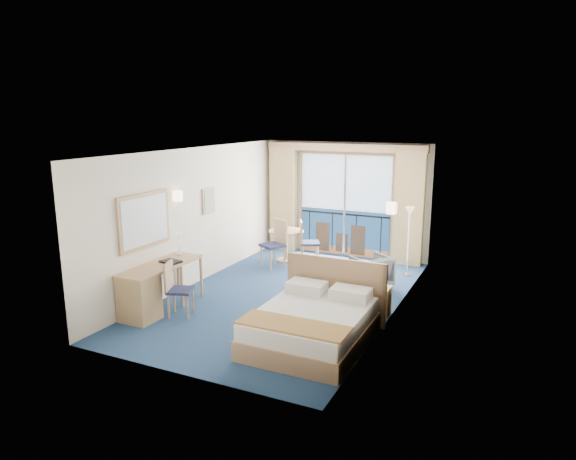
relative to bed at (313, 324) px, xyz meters
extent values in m
plane|color=navy|center=(-1.21, 1.62, -0.30)|extent=(6.50, 6.50, 0.00)
cube|color=silver|center=(-1.21, 4.88, 1.05)|extent=(4.00, 0.02, 2.70)
cube|color=silver|center=(-1.21, -1.64, 1.05)|extent=(4.00, 0.02, 2.70)
cube|color=silver|center=(-3.22, 1.62, 1.05)|extent=(0.02, 6.50, 2.70)
cube|color=silver|center=(0.80, 1.62, 1.05)|extent=(0.02, 6.50, 2.70)
cube|color=silver|center=(-1.21, 1.62, 2.41)|extent=(4.00, 6.50, 0.02)
cube|color=navy|center=(-1.21, 4.84, 0.26)|extent=(2.20, 0.02, 1.08)
cube|color=#C1DDFE|center=(-1.21, 4.84, 1.46)|extent=(2.20, 0.02, 1.32)
cube|color=brown|center=(-1.21, 4.84, -0.20)|extent=(2.20, 0.02, 0.20)
cube|color=black|center=(-1.21, 4.84, 0.70)|extent=(2.20, 0.02, 0.04)
cube|color=tan|center=(-1.21, 4.83, 2.16)|extent=(2.36, 0.03, 0.12)
cube|color=tan|center=(-2.36, 4.83, 0.90)|extent=(0.06, 0.03, 2.40)
cube|color=tan|center=(-0.06, 4.83, 0.90)|extent=(0.06, 0.03, 2.40)
cube|color=silver|center=(-1.21, 4.83, 0.90)|extent=(0.05, 0.02, 2.40)
cube|color=#3C291B|center=(-0.86, 4.83, 0.10)|extent=(0.35, 0.02, 0.70)
cube|color=#3C291B|center=(-1.76, 4.83, 0.10)|extent=(0.35, 0.02, 0.70)
cube|color=#3C291B|center=(-1.26, 4.83, 0.00)|extent=(0.30, 0.02, 0.45)
cube|color=black|center=(-2.11, 4.84, 0.25)|extent=(0.02, 0.01, 0.90)
cube|color=black|center=(-1.51, 4.84, 0.25)|extent=(0.03, 0.01, 0.90)
cube|color=black|center=(-0.91, 4.84, 0.25)|extent=(0.03, 0.01, 0.90)
cube|color=black|center=(-0.31, 4.84, 0.25)|extent=(0.02, 0.01, 0.90)
cube|color=tan|center=(-2.76, 4.69, 0.98)|extent=(0.65, 0.22, 2.55)
cube|color=tan|center=(0.34, 4.69, 0.98)|extent=(0.65, 0.22, 2.55)
cube|color=tan|center=(-1.21, 4.72, 2.28)|extent=(3.80, 0.25, 0.18)
cube|color=tan|center=(-3.18, 0.12, 1.25)|extent=(0.04, 1.25, 0.95)
cube|color=#B5BDC9|center=(-3.16, 0.12, 1.25)|extent=(0.01, 1.12, 0.82)
cube|color=tan|center=(-3.18, 2.07, 1.30)|extent=(0.03, 0.42, 0.52)
cube|color=gray|center=(-3.16, 2.07, 1.30)|extent=(0.01, 0.34, 0.44)
cylinder|color=beige|center=(-3.15, 1.02, 1.55)|extent=(0.18, 0.18, 0.18)
cylinder|color=beige|center=(0.73, 1.47, 1.55)|extent=(0.18, 0.18, 0.18)
cube|color=tan|center=(0.00, -0.08, -0.15)|extent=(1.55, 1.94, 0.29)
cube|color=white|center=(0.00, -0.08, 0.11)|extent=(1.49, 1.88, 0.24)
cube|color=#B57A46|center=(0.00, -0.71, 0.25)|extent=(1.53, 0.53, 0.03)
cube|color=white|center=(-0.37, 0.61, 0.32)|extent=(0.60, 0.39, 0.17)
cube|color=white|center=(0.37, 0.61, 0.32)|extent=(0.60, 0.39, 0.17)
cube|color=tan|center=(0.00, 0.93, 0.23)|extent=(1.70, 0.06, 1.07)
cube|color=#997B51|center=(0.58, 1.46, -0.05)|extent=(0.38, 0.36, 0.50)
cube|color=white|center=(0.63, 1.45, 0.24)|extent=(0.20, 0.17, 0.08)
imported|color=#444752|center=(0.05, 2.86, 0.01)|extent=(0.94, 0.94, 0.62)
cylinder|color=silver|center=(0.53, 3.87, -0.28)|extent=(0.20, 0.20, 0.03)
cylinder|color=silver|center=(0.53, 3.87, 0.39)|extent=(0.02, 0.02, 1.38)
cone|color=beige|center=(0.53, 3.87, 1.08)|extent=(0.18, 0.18, 0.17)
cube|color=tan|center=(-2.90, 0.15, 0.48)|extent=(0.59, 1.70, 0.04)
cube|color=#997B51|center=(-2.90, -0.44, 0.08)|extent=(0.55, 0.51, 0.76)
cylinder|color=tan|center=(-3.16, 0.36, 0.08)|extent=(0.05, 0.05, 0.76)
cylinder|color=tan|center=(-2.64, 0.36, 0.08)|extent=(0.05, 0.05, 0.76)
cylinder|color=tan|center=(-3.16, 0.95, 0.08)|extent=(0.05, 0.05, 0.76)
cylinder|color=tan|center=(-2.64, 0.95, 0.08)|extent=(0.05, 0.05, 0.76)
cube|color=#1D2244|center=(-2.41, 0.02, 0.15)|extent=(0.51, 0.51, 0.05)
cube|color=tan|center=(-2.59, -0.05, 0.39)|extent=(0.17, 0.39, 0.47)
cylinder|color=tan|center=(-2.21, -0.08, -0.08)|extent=(0.03, 0.03, 0.43)
cylinder|color=tan|center=(-2.32, 0.22, -0.08)|extent=(0.03, 0.03, 0.43)
cylinder|color=tan|center=(-2.51, -0.19, -0.08)|extent=(0.03, 0.03, 0.43)
cylinder|color=tan|center=(-2.62, 0.11, -0.08)|extent=(0.03, 0.03, 0.43)
cube|color=black|center=(-2.83, 0.33, 0.52)|extent=(0.38, 0.31, 0.03)
cylinder|color=silver|center=(-2.98, 0.78, 0.53)|extent=(0.11, 0.11, 0.02)
cylinder|color=silver|center=(-2.98, 0.78, 0.69)|extent=(0.01, 0.01, 0.35)
cone|color=beige|center=(-2.98, 0.78, 0.87)|extent=(0.10, 0.10, 0.09)
cylinder|color=tan|center=(-2.25, 3.79, 0.40)|extent=(0.80, 0.80, 0.04)
cylinder|color=tan|center=(-2.25, 3.79, 0.05)|extent=(0.08, 0.08, 0.70)
cylinder|color=tan|center=(-2.25, 3.79, -0.28)|extent=(0.44, 0.44, 0.03)
cube|color=#1D2244|center=(-1.67, 3.83, 0.17)|extent=(0.57, 0.57, 0.05)
cube|color=tan|center=(-1.85, 3.74, 0.44)|extent=(0.23, 0.39, 0.50)
cylinder|color=tan|center=(-1.44, 3.76, -0.07)|extent=(0.04, 0.04, 0.45)
cylinder|color=tan|center=(-1.60, 4.06, -0.07)|extent=(0.04, 0.04, 0.45)
cylinder|color=tan|center=(-1.75, 3.60, -0.07)|extent=(0.04, 0.04, 0.45)
cylinder|color=tan|center=(-1.90, 3.91, -0.07)|extent=(0.04, 0.04, 0.45)
cube|color=#1D2244|center=(-2.27, 3.15, 0.21)|extent=(0.61, 0.61, 0.05)
cube|color=tan|center=(-2.17, 3.34, 0.49)|extent=(0.42, 0.25, 0.54)
cylinder|color=tan|center=(-2.52, 3.08, -0.06)|extent=(0.04, 0.04, 0.49)
cylinder|color=tan|center=(-2.20, 2.90, -0.06)|extent=(0.04, 0.04, 0.49)
cylinder|color=tan|center=(-2.35, 3.40, -0.06)|extent=(0.04, 0.04, 0.49)
cylinder|color=tan|center=(-2.02, 3.23, -0.06)|extent=(0.04, 0.04, 0.49)
camera|label=1|loc=(2.69, -6.57, 3.02)|focal=32.00mm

